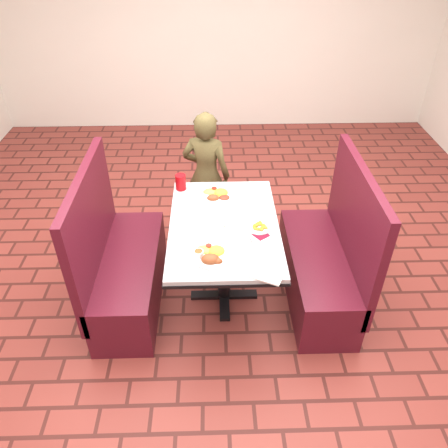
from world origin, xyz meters
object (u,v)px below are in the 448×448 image
Objects in this scene: dining_table at (224,234)px; diner_person at (206,175)px; near_dinner_plate at (211,253)px; far_dinner_plate at (217,194)px; booth_bench_right at (324,265)px; red_tumbler at (181,182)px; booth_bench_left at (123,269)px; plantain_plate at (259,227)px.

dining_table is 0.99× the size of diner_person.
near_dinner_plate is 0.97× the size of far_dinner_plate.
booth_bench_right is 4.31× the size of near_dinner_plate.
booth_bench_right reaches higher than far_dinner_plate.
near_dinner_plate is at bearing -104.74° from dining_table.
diner_person is 1.33m from near_dinner_plate.
dining_table is at bearing -55.76° from red_tumbler.
booth_bench_right reaches higher than red_tumbler.
booth_bench_left is at bearing -153.63° from far_dinner_plate.
plantain_plate is at bearing -3.23° from booth_bench_left.
booth_bench_left is at bearing -132.58° from red_tumbler.
red_tumbler is (-1.14, 0.50, 0.48)m from booth_bench_right.
diner_person is (-0.14, 0.95, -0.04)m from dining_table.
red_tumbler is at bearing 124.24° from dining_table.
red_tumbler reaches higher than dining_table.
dining_table is 0.96m from diner_person.
plantain_plate reaches higher than dining_table.
dining_table is 0.40m from near_dinner_plate.
diner_person is 4.41× the size of near_dinner_plate.
booth_bench_left is 0.83m from red_tumbler.
red_tumbler is at bearing 105.69° from near_dinner_plate.
booth_bench_left reaches higher than far_dinner_plate.
far_dinner_plate is at bearing 96.97° from dining_table.
diner_person is 0.61m from far_dinner_plate.
far_dinner_plate is at bearing 124.48° from plantain_plate.
booth_bench_right reaches higher than dining_table.
booth_bench_left is 1.20m from diner_person.
diner_person reaches higher than booth_bench_right.
far_dinner_plate is (-0.05, 0.37, 0.12)m from dining_table.
diner_person is 4.28× the size of far_dinner_plate.
diner_person is at bearing 110.96° from plantain_plate.
far_dinner_plate is at bearing 156.15° from booth_bench_right.
booth_bench_right reaches higher than plantain_plate.
booth_bench_right is 6.91× the size of plantain_plate.
far_dinner_plate is at bearing 86.06° from near_dinner_plate.
far_dinner_plate is at bearing -23.18° from red_tumbler.
red_tumbler is at bearing 156.32° from booth_bench_right.
near_dinner_plate is 0.90m from red_tumbler.
booth_bench_left is 9.33× the size of red_tumbler.
far_dinner_plate reaches higher than plantain_plate.
diner_person is 0.54m from red_tumbler.
near_dinner_plate reaches higher than dining_table.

